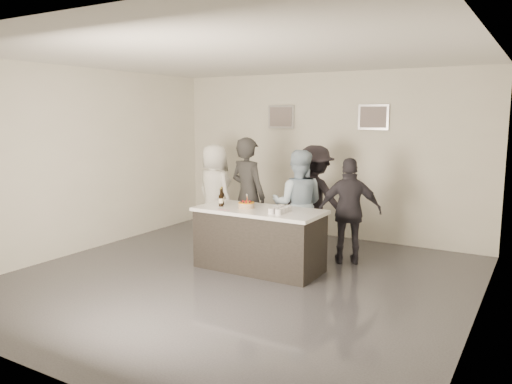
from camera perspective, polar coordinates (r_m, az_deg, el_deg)
floor at (r=6.98m, az=-2.12°, el=-9.92°), size 6.00×6.00×0.00m
ceiling at (r=6.65m, az=-2.27°, el=15.36°), size 6.00×6.00×0.00m
wall_back at (r=9.30m, az=7.88°, el=4.18°), size 6.00×0.04×3.00m
wall_front at (r=4.46m, az=-23.54°, el=-1.52°), size 6.00×0.04×3.00m
wall_left at (r=8.64m, az=-19.21°, el=3.41°), size 0.04×6.00×3.00m
wall_right at (r=5.63m, az=24.42°, el=0.45°), size 0.04×6.00×3.00m
picture_left at (r=9.63m, az=2.90°, el=8.57°), size 0.54×0.04×0.44m
picture_right at (r=8.93m, az=13.28°, el=8.33°), size 0.54×0.04×0.44m
bar_counter at (r=7.28m, az=0.37°, el=-5.42°), size 1.86×0.86×0.90m
cake at (r=7.24m, az=-1.10°, el=-1.55°), size 0.24×0.24×0.07m
beer_bottle_a at (r=7.53m, az=-3.90°, el=-0.45°), size 0.07×0.07×0.26m
beer_bottle_b at (r=7.38m, az=-4.03°, el=-0.65°), size 0.07×0.07×0.26m
tumbler_cluster at (r=6.93m, az=2.77°, el=-2.03°), size 0.19×0.40×0.08m
candles at (r=7.08m, az=-3.71°, el=-2.09°), size 0.24×0.08×0.01m
person_main_black at (r=8.10m, az=-0.93°, el=-0.40°), size 0.78×0.60×1.89m
person_main_blue at (r=7.84m, az=4.82°, el=-1.40°), size 1.01×0.90×1.71m
person_guest_left at (r=8.97m, az=-4.76°, el=-0.03°), size 0.98×0.79×1.73m
person_guest_right at (r=7.64m, az=10.66°, el=-2.16°), size 1.02×0.75×1.61m
person_guest_back at (r=8.29m, az=6.70°, el=-0.73°), size 1.20×0.77×1.75m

